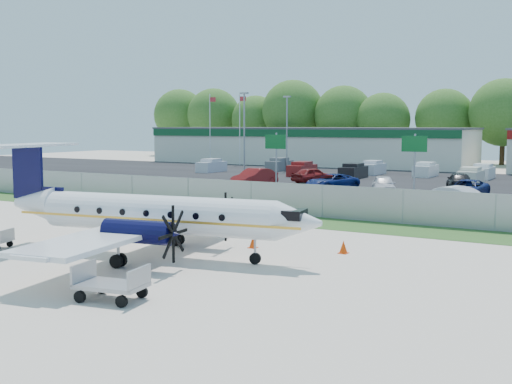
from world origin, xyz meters
The scene contains 26 objects.
ground centered at (0.00, 0.00, 0.00)m, with size 170.00×170.00×0.00m, color beige.
grass_verge centered at (0.00, 12.00, 0.01)m, with size 170.00×4.00×0.02m, color #2D561E.
access_road centered at (0.00, 19.00, 0.01)m, with size 170.00×8.00×0.02m, color black.
parking_lot centered at (0.00, 40.00, 0.01)m, with size 170.00×32.00×0.02m, color black.
perimeter_fence centered at (0.00, 14.00, 1.00)m, with size 120.00×0.06×1.99m.
building_west centered at (-24.00, 61.98, 2.63)m, with size 46.40×12.40×5.24m.
sign_left centered at (-8.00, 22.91, 3.61)m, with size 1.80×0.26×5.00m.
sign_mid centered at (3.00, 22.91, 3.61)m, with size 1.80×0.26×5.00m.
flagpole_west centered at (-35.92, 55.00, 5.64)m, with size 1.06×0.12×10.00m.
flagpole_east centered at (-30.92, 55.00, 5.64)m, with size 1.06×0.12×10.00m.
light_pole_nw centered at (-20.00, 38.00, 5.23)m, with size 0.90×0.35×9.09m.
light_pole_sw centered at (-20.00, 48.00, 5.23)m, with size 0.90×0.35×9.09m.
tree_line centered at (0.00, 74.00, 0.00)m, with size 112.00×6.00×14.00m, color #33601C, non-canonical shape.
aircraft centered at (-1.65, -0.10, 1.83)m, with size 15.51×15.22×4.74m.
baggage_cart_far centered at (1.74, -6.30, 0.54)m, with size 2.38×1.66×1.15m.
cone_nose centered at (5.30, 4.52, 0.27)m, with size 0.40×0.40×0.57m.
cone_starboard_wing centered at (1.22, 3.61, 0.26)m, with size 0.38×0.38×0.55m.
road_car_west centered at (-19.68, 16.72, 0.00)m, with size 2.12×4.60×1.28m, color navy.
road_car_mid centered at (5.87, 20.88, 0.00)m, with size 1.75×5.02×1.65m, color silver.
parked_car_a centered at (-13.29, 28.65, 0.00)m, with size 1.78×5.10×1.68m, color maroon.
parked_car_b centered at (-6.17, 29.78, 0.00)m, with size 2.31×5.01×1.39m, color navy.
parked_car_c centered at (-1.19, 28.84, 0.00)m, with size 1.78×4.41×1.50m, color silver.
parked_car_d centered at (5.36, 29.26, 0.00)m, with size 2.33×5.06×1.41m, color navy.
parked_car_f centered at (-10.43, 34.97, 0.00)m, with size 1.80×4.48×1.53m, color maroon.
parked_car_g centered at (3.49, 34.85, 0.00)m, with size 1.89×4.70×1.60m, color black.
far_parking_rows centered at (0.00, 45.00, 0.00)m, with size 56.00×10.00×1.60m, color gray, non-canonical shape.
Camera 1 is at (15.87, -21.40, 5.63)m, focal length 45.00 mm.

